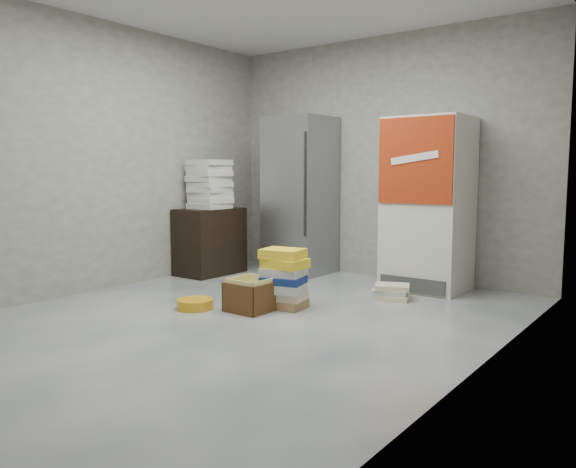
# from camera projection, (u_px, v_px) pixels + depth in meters

# --- Properties ---
(ground) EXTENTS (5.00, 5.00, 0.00)m
(ground) POSITION_uv_depth(u_px,v_px,m) (240.00, 319.00, 4.73)
(ground) COLOR beige
(ground) RESTS_ON ground
(room_shell) EXTENTS (4.04, 5.04, 2.82)m
(room_shell) POSITION_uv_depth(u_px,v_px,m) (238.00, 102.00, 4.53)
(room_shell) COLOR #A9A298
(room_shell) RESTS_ON ground
(steel_fridge) EXTENTS (0.70, 0.72, 1.90)m
(steel_fridge) POSITION_uv_depth(u_px,v_px,m) (300.00, 196.00, 6.85)
(steel_fridge) COLOR gray
(steel_fridge) RESTS_ON ground
(coke_cooler) EXTENTS (0.80, 0.73, 1.80)m
(coke_cooler) POSITION_uv_depth(u_px,v_px,m) (428.00, 204.00, 5.87)
(coke_cooler) COLOR silver
(coke_cooler) RESTS_ON ground
(wood_shelf) EXTENTS (0.50, 0.80, 0.80)m
(wood_shelf) POSITION_uv_depth(u_px,v_px,m) (210.00, 241.00, 6.83)
(wood_shelf) COLOR black
(wood_shelf) RESTS_ON ground
(supply_box_stack) EXTENTS (0.44, 0.44, 0.58)m
(supply_box_stack) POSITION_uv_depth(u_px,v_px,m) (210.00, 184.00, 6.75)
(supply_box_stack) COLOR silver
(supply_box_stack) RESTS_ON wood_shelf
(phonebook_stack_main) EXTENTS (0.45, 0.40, 0.54)m
(phonebook_stack_main) POSITION_uv_depth(u_px,v_px,m) (284.00, 279.00, 5.11)
(phonebook_stack_main) COLOR olive
(phonebook_stack_main) RESTS_ON ground
(phonebook_stack_side) EXTENTS (0.41, 0.36, 0.15)m
(phonebook_stack_side) POSITION_uv_depth(u_px,v_px,m) (392.00, 292.00, 5.47)
(phonebook_stack_side) COLOR beige
(phonebook_stack_side) RESTS_ON ground
(cardboard_box) EXTENTS (0.38, 0.38, 0.30)m
(cardboard_box) POSITION_uv_depth(u_px,v_px,m) (251.00, 297.00, 5.02)
(cardboard_box) COLOR yellow
(cardboard_box) RESTS_ON ground
(bucket_lid) EXTENTS (0.42, 0.42, 0.09)m
(bucket_lid) POSITION_uv_depth(u_px,v_px,m) (195.00, 304.00, 5.10)
(bucket_lid) COLOR gold
(bucket_lid) RESTS_ON ground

